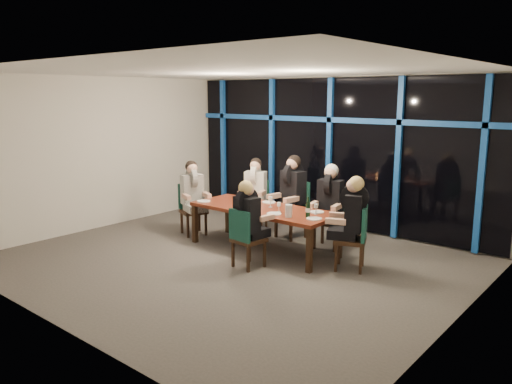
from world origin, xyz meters
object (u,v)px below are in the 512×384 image
(chair_end_right, at_px, (356,235))
(diner_near_mid, at_px, (248,211))
(chair_far_right, at_px, (331,215))
(diner_end_right, at_px, (352,209))
(diner_far_left, at_px, (255,184))
(chair_far_left, at_px, (256,202))
(chair_far_mid, at_px, (295,206))
(dining_table, at_px, (263,211))
(chair_end_left, at_px, (192,206))
(water_pitcher, at_px, (289,211))
(wine_bottle, at_px, (308,210))
(chair_near_mid, at_px, (245,235))
(diner_end_left, at_px, (193,187))
(diner_far_right, at_px, (330,194))
(diner_far_mid, at_px, (292,185))

(chair_end_right, bearing_deg, diner_near_mid, -77.67)
(chair_far_right, distance_m, diner_end_right, 1.25)
(chair_far_right, relative_size, chair_end_right, 1.02)
(chair_far_right, height_order, diner_far_left, diner_far_left)
(chair_far_left, bearing_deg, chair_far_mid, -21.46)
(dining_table, distance_m, chair_end_left, 1.73)
(water_pitcher, bearing_deg, chair_end_left, 174.04)
(chair_end_right, xyz_separation_m, wine_bottle, (-0.74, -0.22, 0.32))
(chair_far_mid, height_order, chair_near_mid, chair_far_mid)
(chair_far_left, distance_m, chair_end_left, 1.29)
(wine_bottle, bearing_deg, diner_end_left, 179.89)
(diner_far_right, bearing_deg, diner_far_mid, 163.59)
(chair_far_right, relative_size, wine_bottle, 3.10)
(chair_near_mid, bearing_deg, chair_far_right, -96.46)
(diner_near_mid, bearing_deg, chair_far_mid, -70.21)
(dining_table, bearing_deg, chair_far_left, 134.71)
(diner_far_mid, bearing_deg, wine_bottle, -34.73)
(chair_far_left, xyz_separation_m, diner_far_right, (1.79, -0.17, 0.42))
(chair_near_mid, bearing_deg, chair_far_mid, -70.99)
(chair_end_left, xyz_separation_m, wine_bottle, (2.70, -0.04, 0.33))
(chair_far_mid, height_order, water_pitcher, chair_far_mid)
(chair_far_left, xyz_separation_m, chair_near_mid, (1.36, -1.91, -0.02))
(dining_table, xyz_separation_m, diner_near_mid, (0.37, -0.83, 0.21))
(chair_far_left, bearing_deg, diner_far_left, -90.00)
(diner_far_right, height_order, water_pitcher, diner_far_right)
(diner_end_left, distance_m, wine_bottle, 2.62)
(chair_end_right, relative_size, diner_end_left, 1.05)
(diner_near_mid, bearing_deg, chair_near_mid, 90.00)
(chair_near_mid, xyz_separation_m, diner_far_right, (0.43, 1.74, 0.44))
(diner_end_left, height_order, diner_near_mid, diner_end_left)
(diner_end_right, relative_size, wine_bottle, 2.98)
(chair_near_mid, height_order, diner_end_right, diner_end_right)
(chair_near_mid, height_order, water_pitcher, water_pitcher)
(diner_far_mid, relative_size, diner_near_mid, 1.13)
(chair_far_left, bearing_deg, diner_far_right, -27.78)
(chair_far_right, xyz_separation_m, chair_end_left, (-2.51, -0.97, -0.02))
(dining_table, bearing_deg, chair_end_left, -178.12)
(diner_far_left, bearing_deg, wine_bottle, -50.20)
(dining_table, relative_size, chair_far_left, 2.67)
(diner_far_left, bearing_deg, chair_end_right, -39.11)
(chair_far_left, relative_size, chair_near_mid, 1.04)
(chair_near_mid, distance_m, diner_end_right, 1.67)
(diner_end_left, bearing_deg, diner_end_right, -63.59)
(chair_far_mid, height_order, chair_far_right, chair_far_mid)
(dining_table, bearing_deg, diner_far_right, 46.21)
(diner_end_left, relative_size, wine_bottle, 2.91)
(chair_near_mid, distance_m, diner_near_mid, 0.38)
(chair_far_left, distance_m, diner_far_mid, 1.02)
(diner_far_mid, xyz_separation_m, diner_end_left, (-1.57, -1.02, -0.08))
(chair_far_left, height_order, diner_far_left, diner_far_left)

